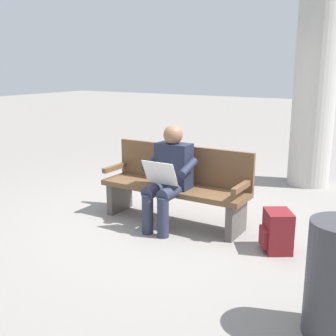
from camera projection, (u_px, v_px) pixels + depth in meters
The scene contains 5 objects.
ground_plane at pixel (173, 222), 5.08m from camera, with size 40.00×40.00×0.00m, color gray.
bench_near at pixel (176, 184), 5.04m from camera, with size 1.80×0.49×0.90m.
person_seated at pixel (169, 175), 4.79m from camera, with size 0.57×0.57×1.18m.
backpack at pixel (277, 231), 4.25m from camera, with size 0.39×0.40×0.42m.
support_pillar at pixel (317, 65), 6.30m from camera, with size 0.63×0.63×3.67m, color #B2AFA8.
Camera 1 is at (-2.46, 4.11, 1.83)m, focal length 45.35 mm.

